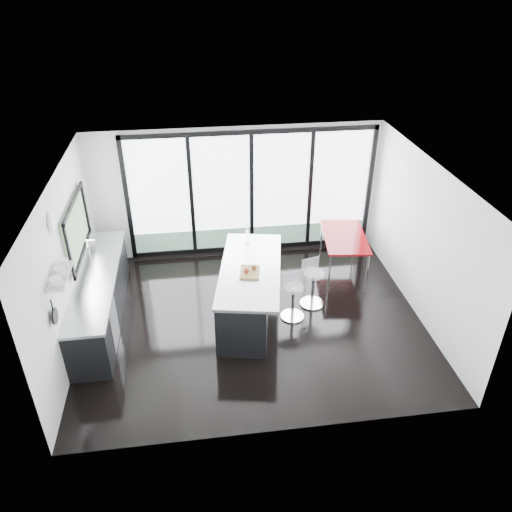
{
  "coord_description": "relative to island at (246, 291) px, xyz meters",
  "views": [
    {
      "loc": [
        -0.91,
        -7.08,
        5.64
      ],
      "look_at": [
        0.1,
        0.3,
        1.15
      ],
      "focal_mm": 35.0,
      "sensor_mm": 36.0,
      "label": 1
    }
  ],
  "objects": [
    {
      "name": "wall_front",
      "position": [
        0.1,
        -2.68,
        0.89
      ],
      "size": [
        6.0,
        0.0,
        2.8
      ],
      "primitive_type": "cube",
      "color": "silver",
      "rests_on": "ground"
    },
    {
      "name": "bar_stool_near",
      "position": [
        0.82,
        -0.21,
        -0.17
      ],
      "size": [
        0.47,
        0.47,
        0.68
      ],
      "primitive_type": "cylinder",
      "rotation": [
        0.0,
        0.0,
        0.12
      ],
      "color": "silver",
      "rests_on": "floor"
    },
    {
      "name": "ceiling",
      "position": [
        0.1,
        -0.18,
        2.29
      ],
      "size": [
        6.0,
        5.0,
        0.0
      ],
      "primitive_type": "cube",
      "color": "white",
      "rests_on": "wall_back"
    },
    {
      "name": "red_table",
      "position": [
        2.16,
        1.25,
        -0.12
      ],
      "size": [
        1.02,
        1.56,
        0.78
      ],
      "primitive_type": "cube",
      "rotation": [
        0.0,
        0.0,
        -0.13
      ],
      "color": "maroon",
      "rests_on": "floor"
    },
    {
      "name": "floor",
      "position": [
        0.1,
        -0.18,
        -0.51
      ],
      "size": [
        6.0,
        5.0,
        0.0
      ],
      "primitive_type": "cube",
      "color": "black",
      "rests_on": "ground"
    },
    {
      "name": "wall_left",
      "position": [
        -2.88,
        0.09,
        1.05
      ],
      "size": [
        0.26,
        5.0,
        2.8
      ],
      "color": "silver",
      "rests_on": "ground"
    },
    {
      "name": "wall_back",
      "position": [
        0.37,
        2.28,
        0.76
      ],
      "size": [
        6.0,
        0.09,
        2.8
      ],
      "color": "silver",
      "rests_on": "ground"
    },
    {
      "name": "wall_right",
      "position": [
        3.1,
        -0.18,
        0.89
      ],
      "size": [
        0.0,
        5.0,
        2.8
      ],
      "primitive_type": "cube",
      "color": "silver",
      "rests_on": "ground"
    },
    {
      "name": "island",
      "position": [
        0.0,
        0.0,
        0.0
      ],
      "size": [
        1.47,
        2.6,
        1.3
      ],
      "color": "black",
      "rests_on": "floor"
    },
    {
      "name": "bar_stool_far",
      "position": [
        1.26,
        0.12,
        -0.15
      ],
      "size": [
        0.55,
        0.55,
        0.71
      ],
      "primitive_type": "cylinder",
      "rotation": [
        0.0,
        0.0,
        0.27
      ],
      "color": "silver",
      "rests_on": "floor"
    },
    {
      "name": "counter_cabinets",
      "position": [
        -2.58,
        0.21,
        -0.04
      ],
      "size": [
        0.69,
        3.24,
        1.36
      ],
      "color": "black",
      "rests_on": "floor"
    }
  ]
}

